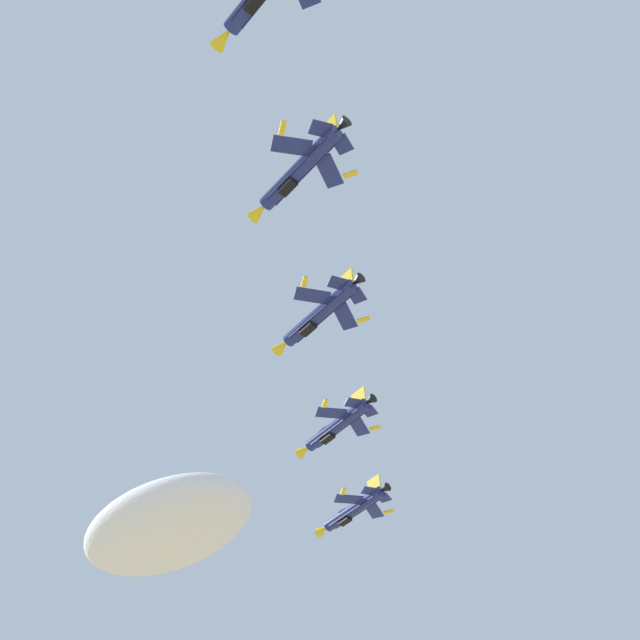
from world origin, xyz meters
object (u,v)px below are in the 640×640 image
object	(u,v)px
fighter_jet_lead	(353,510)
fighter_jet_left_outer	(299,170)
fighter_jet_left_wing	(336,426)
fighter_jet_right_wing	(318,315)

from	to	relation	value
fighter_jet_lead	fighter_jet_left_outer	distance (m)	59.64
fighter_jet_left_wing	fighter_jet_right_wing	size ratio (longest dim) A/B	1.00
fighter_jet_right_wing	fighter_jet_left_outer	world-z (taller)	fighter_jet_left_outer
fighter_jet_left_outer	fighter_jet_left_wing	bearing A→B (deg)	43.32
fighter_jet_left_wing	fighter_jet_right_wing	distance (m)	22.66
fighter_jet_lead	fighter_jet_left_wing	distance (m)	17.43
fighter_jet_lead	fighter_jet_left_wing	world-z (taller)	fighter_jet_left_wing
fighter_jet_lead	fighter_jet_right_wing	world-z (taller)	fighter_jet_right_wing
fighter_jet_left_wing	fighter_jet_right_wing	xyz separation A→B (m)	(10.30, -20.13, -1.47)
fighter_jet_left_wing	fighter_jet_right_wing	world-z (taller)	fighter_jet_left_wing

